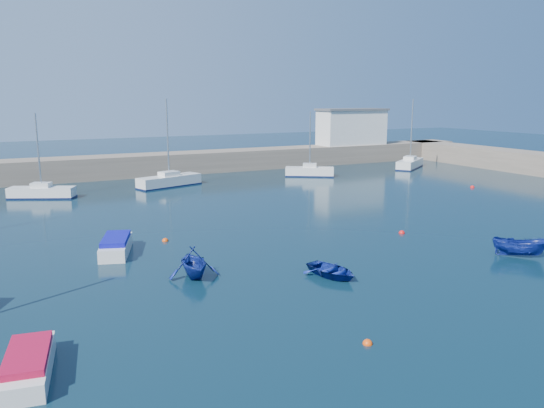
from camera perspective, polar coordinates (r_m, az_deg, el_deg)
name	(u,v)px	position (r m, az deg, el deg)	size (l,w,h in m)	color
ground	(386,296)	(26.73, 12.17, -9.68)	(220.00, 220.00, 0.00)	#0B2230
back_wall	(151,165)	(67.69, -12.88, 4.16)	(96.00, 4.50, 2.60)	#726557
right_arm	(494,158)	(79.27, 22.75, 4.58)	(4.50, 32.00, 2.60)	#726557
harbor_office	(352,128)	(79.92, 8.55, 8.12)	(10.00, 4.00, 5.00)	silver
sailboat_5	(42,192)	(55.39, -23.52, 1.20)	(6.24, 4.13, 8.07)	silver
sailboat_6	(169,181)	(58.51, -10.99, 2.50)	(7.40, 4.13, 9.37)	silver
sailboat_7	(310,171)	(65.07, 4.07, 3.54)	(5.82, 4.49, 7.84)	silver
sailboat_8	(410,163)	(75.02, 14.62, 4.26)	(6.93, 5.66, 9.29)	silver
motorboat_0	(28,364)	(20.91, -24.75, -15.39)	(2.07, 4.31, 0.93)	silver
motorboat_1	(116,245)	(34.25, -16.42, -4.30)	(2.81, 4.66, 1.08)	silver
dinghy_center	(332,271)	(28.96, 6.44, -7.13)	(2.27, 3.17, 0.66)	navy
dinghy_left	(193,262)	(28.88, -8.46, -6.20)	(2.70, 3.12, 1.65)	navy
dinghy_right	(520,247)	(35.46, 25.10, -4.22)	(1.18, 3.15, 1.21)	navy
buoy_0	(368,344)	(21.81, 10.24, -14.60)	(0.40, 0.40, 0.40)	#E3470B
buoy_1	(402,233)	(38.87, 13.78, -3.08)	(0.43, 0.43, 0.43)	red
buoy_3	(165,241)	(36.45, -11.41, -3.93)	(0.43, 0.43, 0.43)	#E3470B
buoy_4	(472,188)	(60.73, 20.74, 1.66)	(0.46, 0.46, 0.46)	red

